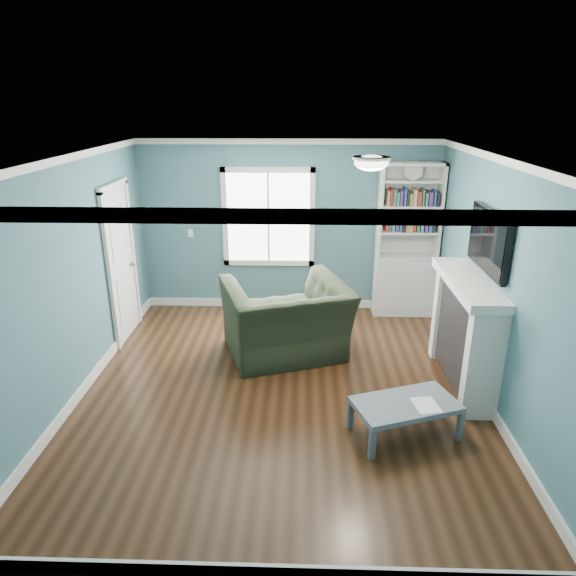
{
  "coord_description": "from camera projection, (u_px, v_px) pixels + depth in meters",
  "views": [
    {
      "loc": [
        0.24,
        -5.13,
        3.14
      ],
      "look_at": [
        0.06,
        0.4,
        1.09
      ],
      "focal_mm": 32.0,
      "sensor_mm": 36.0,
      "label": 1
    }
  ],
  "objects": [
    {
      "name": "tv",
      "position": [
        489.0,
        241.0,
        5.43
      ],
      "size": [
        0.06,
        1.1,
        0.65
      ],
      "primitive_type": "cube",
      "color": "black",
      "rests_on": "fireplace"
    },
    {
      "name": "recliner",
      "position": [
        286.0,
        308.0,
        6.49
      ],
      "size": [
        1.72,
        1.39,
        1.3
      ],
      "primitive_type": "imported",
      "rotation": [
        0.0,
        0.0,
        -2.81
      ],
      "color": "#222E1D",
      "rests_on": "ground"
    },
    {
      "name": "coffee_table",
      "position": [
        405.0,
        406.0,
        5.01
      ],
      "size": [
        1.12,
        0.84,
        0.36
      ],
      "rotation": [
        0.0,
        0.0,
        0.34
      ],
      "color": "#4B545A",
      "rests_on": "ground"
    },
    {
      "name": "light_switch",
      "position": [
        191.0,
        233.0,
        7.86
      ],
      "size": [
        0.08,
        0.01,
        0.12
      ],
      "primitive_type": "cube",
      "color": "white",
      "rests_on": "room_walls"
    },
    {
      "name": "floor",
      "position": [
        281.0,
        389.0,
        5.91
      ],
      "size": [
        5.0,
        5.0,
        0.0
      ],
      "primitive_type": "plane",
      "color": "black",
      "rests_on": "ground"
    },
    {
      "name": "bookshelf",
      "position": [
        406.0,
        256.0,
        7.69
      ],
      "size": [
        0.9,
        0.35,
        2.31
      ],
      "color": "silver",
      "rests_on": "ground"
    },
    {
      "name": "door",
      "position": [
        121.0,
        262.0,
        6.91
      ],
      "size": [
        0.12,
        0.98,
        2.17
      ],
      "color": "silver",
      "rests_on": "ground"
    },
    {
      "name": "window",
      "position": [
        268.0,
        218.0,
        7.74
      ],
      "size": [
        1.4,
        0.06,
        1.5
      ],
      "color": "white",
      "rests_on": "room_walls"
    },
    {
      "name": "ceiling_fixture",
      "position": [
        371.0,
        162.0,
        5.09
      ],
      "size": [
        0.38,
        0.38,
        0.15
      ],
      "color": "white",
      "rests_on": "room_walls"
    },
    {
      "name": "room_walls",
      "position": [
        281.0,
        257.0,
        5.36
      ],
      "size": [
        5.0,
        5.0,
        5.0
      ],
      "color": "#416F7F",
      "rests_on": "ground"
    },
    {
      "name": "trim",
      "position": [
        281.0,
        288.0,
        5.48
      ],
      "size": [
        4.5,
        5.0,
        2.6
      ],
      "color": "white",
      "rests_on": "ground"
    },
    {
      "name": "fireplace",
      "position": [
        465.0,
        334.0,
        5.81
      ],
      "size": [
        0.44,
        1.58,
        1.3
      ],
      "color": "black",
      "rests_on": "ground"
    },
    {
      "name": "paper_sheet",
      "position": [
        426.0,
        405.0,
        4.94
      ],
      "size": [
        0.27,
        0.32,
        0.0
      ],
      "primitive_type": "cube",
      "rotation": [
        0.0,
        0.0,
        0.17
      ],
      "color": "white",
      "rests_on": "coffee_table"
    }
  ]
}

